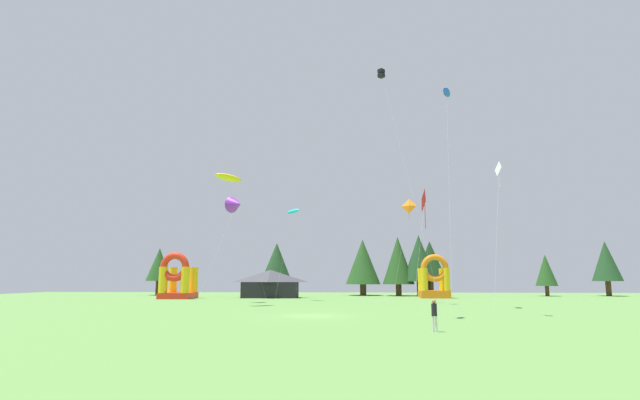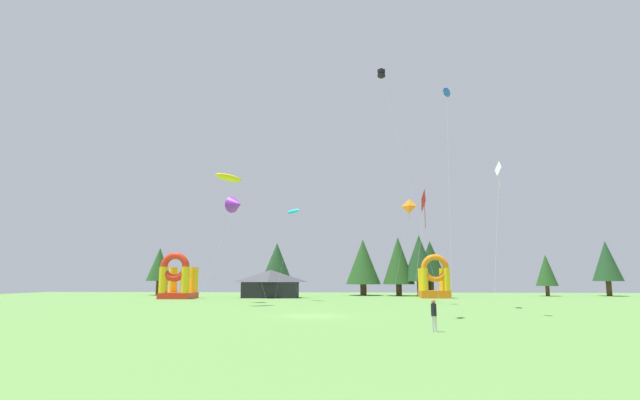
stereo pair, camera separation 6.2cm
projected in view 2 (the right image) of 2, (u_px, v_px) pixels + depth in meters
ground_plane at (312, 316)px, 37.54m from camera, size 120.00×120.00×0.00m
kite_orange_diamond at (409, 207)px, 58.16m from camera, size 2.64×4.33×12.07m
kite_purple_delta at (236, 204)px, 58.92m from camera, size 4.61×5.46×12.81m
kite_yellow_parafoil at (229, 178)px, 52.84m from camera, size 5.56×5.01×14.29m
kite_cyan_parafoil at (293, 211)px, 63.84m from camera, size 3.78×3.08×12.07m
kite_black_box at (382, 74)px, 57.82m from camera, size 5.61×5.41×27.56m
kite_blue_parafoil at (447, 93)px, 50.50m from camera, size 2.21×6.80×22.48m
kite_white_diamond at (500, 171)px, 39.37m from camera, size 1.98×2.72×12.08m
kite_red_diamond at (426, 202)px, 36.74m from camera, size 1.79×1.39×9.27m
person_far_side at (434, 312)px, 26.64m from camera, size 0.34×0.34×1.75m
inflatable_yellow_castle at (434, 282)px, 70.34m from camera, size 4.19×3.74×6.27m
inflatable_blue_arch at (178, 281)px, 68.31m from camera, size 4.31×4.95×6.45m
festival_tent at (271, 284)px, 71.39m from camera, size 7.97×4.05×4.05m
tree_row_0 at (159, 265)px, 82.47m from camera, size 4.18×4.18×7.95m
tree_row_1 at (277, 263)px, 80.79m from camera, size 5.28×5.28×8.67m
tree_row_2 at (363, 262)px, 81.39m from camera, size 5.79×5.79×9.31m
tree_row_3 at (398, 261)px, 79.67m from camera, size 5.16×5.16×9.61m
tree_row_4 at (419, 258)px, 79.13m from camera, size 5.48×5.48×9.88m
tree_row_5 at (430, 260)px, 80.28m from camera, size 5.03×5.03×8.94m
tree_row_6 at (546, 270)px, 78.13m from camera, size 3.38×3.38×6.63m
tree_row_7 at (606, 261)px, 78.65m from camera, size 4.56×4.56×8.86m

